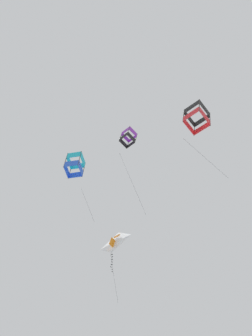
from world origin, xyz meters
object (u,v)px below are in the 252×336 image
Objects in this scene: kite_box_upper_right at (128,138)px; kite_box_low_drifter at (75,165)px; kite_delta_near_left at (115,242)px; kite_box_far_centre at (197,117)px.

kite_box_upper_right is 7.28m from kite_box_low_drifter.
kite_box_upper_right is at bearing 146.66° from kite_delta_near_left.
kite_delta_near_left is (-12.76, 6.64, -3.71)m from kite_box_far_centre.
kite_box_far_centre reaches higher than kite_box_low_drifter.
kite_box_low_drifter reaches higher than kite_delta_near_left.
kite_delta_near_left is at bearing -32.72° from kite_box_upper_right.
kite_box_low_drifter is at bearing 60.01° from kite_box_upper_right.
kite_box_upper_right reaches higher than kite_delta_near_left.
kite_box_far_centre is 11.42m from kite_box_low_drifter.
kite_box_low_drifter is at bearing 108.88° from kite_delta_near_left.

